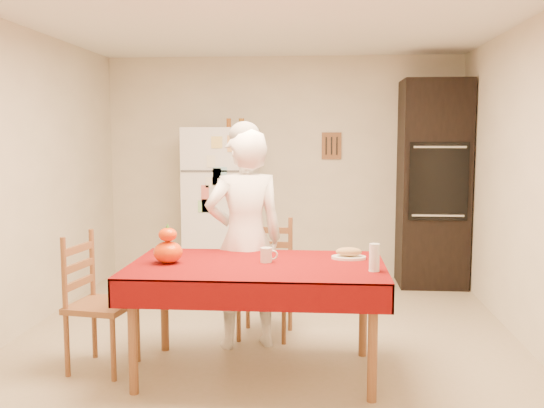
# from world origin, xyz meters

# --- Properties ---
(floor) EXTENTS (4.50, 4.50, 0.00)m
(floor) POSITION_xyz_m (0.00, 0.00, 0.00)
(floor) COLOR tan
(floor) RESTS_ON ground
(room_shell) EXTENTS (4.02, 4.52, 2.51)m
(room_shell) POSITION_xyz_m (0.00, 0.00, 1.62)
(room_shell) COLOR beige
(room_shell) RESTS_ON ground
(refrigerator) EXTENTS (0.75, 0.74, 1.70)m
(refrigerator) POSITION_xyz_m (-0.65, 1.88, 0.85)
(refrigerator) COLOR white
(refrigerator) RESTS_ON floor
(oven_cabinet) EXTENTS (0.70, 0.62, 2.20)m
(oven_cabinet) POSITION_xyz_m (1.63, 1.93, 1.10)
(oven_cabinet) COLOR black
(oven_cabinet) RESTS_ON floor
(dining_table) EXTENTS (1.70, 1.00, 0.76)m
(dining_table) POSITION_xyz_m (0.00, -0.69, 0.69)
(dining_table) COLOR brown
(dining_table) RESTS_ON floor
(chair_far) EXTENTS (0.46, 0.44, 0.95)m
(chair_far) POSITION_xyz_m (-0.01, 0.15, 0.51)
(chair_far) COLOR brown
(chair_far) RESTS_ON floor
(chair_left) EXTENTS (0.46, 0.48, 0.95)m
(chair_left) POSITION_xyz_m (-1.13, -0.68, 0.51)
(chair_left) COLOR brown
(chair_left) RESTS_ON floor
(seated_woman) EXTENTS (0.70, 0.58, 1.66)m
(seated_woman) POSITION_xyz_m (-0.14, -0.16, 0.83)
(seated_woman) COLOR white
(seated_woman) RESTS_ON floor
(coffee_mug) EXTENTS (0.08, 0.08, 0.10)m
(coffee_mug) POSITION_xyz_m (0.06, -0.64, 0.81)
(coffee_mug) COLOR silver
(coffee_mug) RESTS_ON dining_table
(pumpkin_lower) EXTENTS (0.20, 0.20, 0.15)m
(pumpkin_lower) POSITION_xyz_m (-0.60, -0.71, 0.84)
(pumpkin_lower) COLOR #EA4805
(pumpkin_lower) RESTS_ON dining_table
(pumpkin_upper) EXTENTS (0.12, 0.12, 0.09)m
(pumpkin_upper) POSITION_xyz_m (-0.60, -0.71, 0.96)
(pumpkin_upper) COLOR #DD3E05
(pumpkin_upper) RESTS_ON pumpkin_lower
(wine_glass) EXTENTS (0.07, 0.07, 0.18)m
(wine_glass) POSITION_xyz_m (0.76, -0.86, 0.85)
(wine_glass) COLOR white
(wine_glass) RESTS_ON dining_table
(bread_plate) EXTENTS (0.24, 0.24, 0.02)m
(bread_plate) POSITION_xyz_m (0.62, -0.48, 0.77)
(bread_plate) COLOR white
(bread_plate) RESTS_ON dining_table
(bread_loaf) EXTENTS (0.18, 0.10, 0.06)m
(bread_loaf) POSITION_xyz_m (0.62, -0.48, 0.81)
(bread_loaf) COLOR #A77C52
(bread_loaf) RESTS_ON bread_plate
(spice_jar_left) EXTENTS (0.05, 0.05, 0.10)m
(spice_jar_left) POSITION_xyz_m (-0.57, 1.93, 1.75)
(spice_jar_left) COLOR #954F1B
(spice_jar_left) RESTS_ON refrigerator
(spice_jar_mid) EXTENTS (0.05, 0.05, 0.10)m
(spice_jar_mid) POSITION_xyz_m (-0.43, 1.93, 1.75)
(spice_jar_mid) COLOR brown
(spice_jar_mid) RESTS_ON refrigerator
(spice_jar_right) EXTENTS (0.05, 0.05, 0.10)m
(spice_jar_right) POSITION_xyz_m (-0.44, 1.93, 1.75)
(spice_jar_right) COLOR #9A651C
(spice_jar_right) RESTS_ON refrigerator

